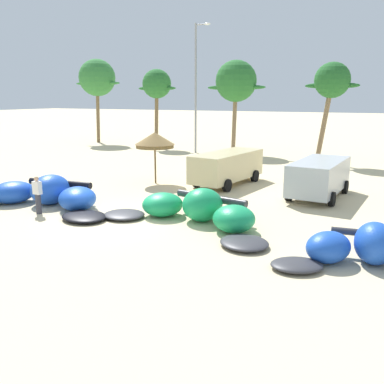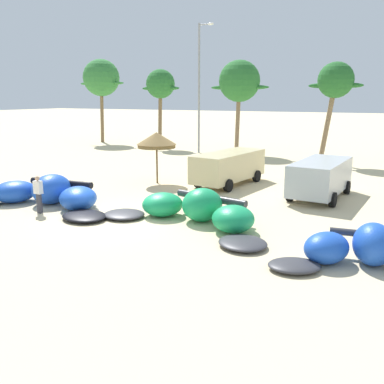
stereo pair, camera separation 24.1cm
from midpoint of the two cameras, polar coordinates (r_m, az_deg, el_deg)
The scene contains 13 objects.
ground_plane at distance 17.40m, azimuth -11.29°, elevation -3.66°, with size 260.00×260.00×0.00m, color beige.
kite_left at distance 20.15m, azimuth -19.92°, elevation -0.36°, with size 8.31×4.22×1.38m.
kite_left_of_center at distance 16.39m, azimuth 0.18°, elevation -2.56°, with size 7.71×4.24×1.34m.
kite_center at distance 13.30m, azimuth 23.36°, elevation -7.51°, with size 6.06×3.18×1.27m.
beach_umbrella_near_van at distance 23.89m, azimuth -5.42°, elevation 7.10°, with size 2.27×2.27×2.94m.
parked_van at distance 21.58m, azimuth 16.82°, elevation 2.22°, with size 2.51×5.05×1.84m.
parked_car_second at distance 23.80m, azimuth 4.69°, elevation 3.68°, with size 2.69×5.54×1.84m.
person_near_kites at distance 18.90m, azimuth -20.76°, elevation -0.37°, with size 0.36×0.24×1.62m.
palm_leftmost at distance 47.22m, azimuth -13.03°, elevation 14.96°, with size 5.84×3.89×8.87m.
palm_left at distance 41.94m, azimuth -5.03°, elevation 14.41°, with size 4.21×2.81×7.56m.
palm_left_of_gap at distance 37.54m, azimuth 5.87°, elevation 14.81°, with size 5.38×3.58×8.04m.
palm_center_left at distance 33.33m, azimuth 18.45°, elevation 14.13°, with size 3.94×2.62×7.42m.
lamppost_west at distance 37.20m, azimuth 0.44°, elevation 14.60°, with size 1.44×0.24×10.98m.
Camera 1 is at (10.19, -13.20, 4.88)m, focal length 38.87 mm.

